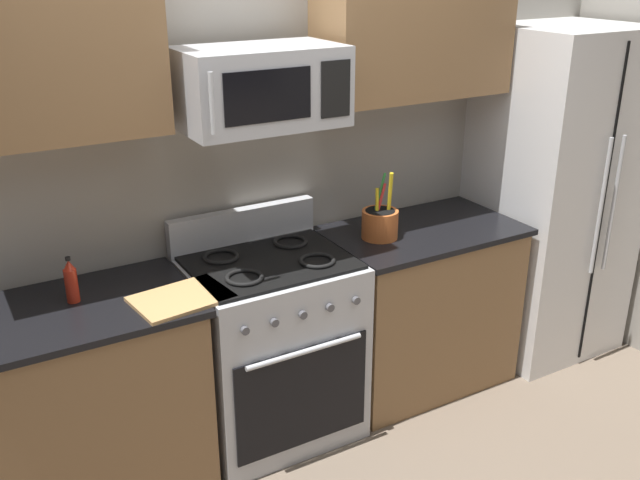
% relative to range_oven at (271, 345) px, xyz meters
% --- Properties ---
extents(wall_back, '(8.00, 0.10, 2.60)m').
position_rel_range_oven_xyz_m(wall_back, '(0.00, 0.38, 0.83)').
color(wall_back, '#9E998E').
rests_on(wall_back, ground).
extents(counter_left, '(0.91, 0.63, 0.91)m').
position_rel_range_oven_xyz_m(counter_left, '(-0.84, -0.00, -0.02)').
color(counter_left, olive).
rests_on(counter_left, ground).
extents(range_oven, '(0.76, 0.67, 1.09)m').
position_rel_range_oven_xyz_m(range_oven, '(0.00, 0.00, 0.00)').
color(range_oven, '#B2B5BA').
rests_on(range_oven, ground).
extents(counter_right, '(1.01, 0.63, 0.91)m').
position_rel_range_oven_xyz_m(counter_right, '(0.90, -0.00, -0.02)').
color(counter_right, olive).
rests_on(counter_right, ground).
extents(refrigerator, '(0.78, 0.74, 1.89)m').
position_rel_range_oven_xyz_m(refrigerator, '(1.81, -0.02, 0.47)').
color(refrigerator, silver).
rests_on(refrigerator, ground).
extents(microwave, '(0.69, 0.44, 0.34)m').
position_rel_range_oven_xyz_m(microwave, '(-0.00, 0.03, 1.24)').
color(microwave, '#B2B5BA').
extents(upper_cabinets_left, '(0.90, 0.34, 0.78)m').
position_rel_range_oven_xyz_m(upper_cabinets_left, '(-0.85, 0.16, 1.48)').
color(upper_cabinets_left, olive).
extents(upper_cabinets_right, '(1.00, 0.34, 0.78)m').
position_rel_range_oven_xyz_m(upper_cabinets_right, '(0.90, 0.16, 1.48)').
color(upper_cabinets_right, olive).
extents(utensil_crock, '(0.18, 0.18, 0.34)m').
position_rel_range_oven_xyz_m(utensil_crock, '(0.63, 0.01, 0.52)').
color(utensil_crock, '#D1662D').
rests_on(utensil_crock, counter_right).
extents(cutting_board, '(0.42, 0.32, 0.02)m').
position_rel_range_oven_xyz_m(cutting_board, '(-0.48, -0.15, 0.44)').
color(cutting_board, tan).
rests_on(cutting_board, counter_left).
extents(bottle_hot_sauce, '(0.05, 0.05, 0.20)m').
position_rel_range_oven_xyz_m(bottle_hot_sauce, '(-0.87, 0.06, 0.53)').
color(bottle_hot_sauce, red).
rests_on(bottle_hot_sauce, counter_left).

